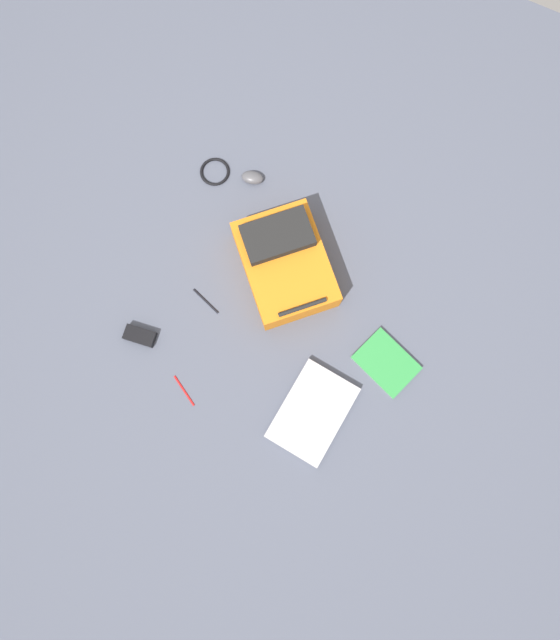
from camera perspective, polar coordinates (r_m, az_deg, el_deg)
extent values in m
plane|color=#4C5160|center=(2.08, 0.04, 0.70)|extent=(3.55, 3.55, 0.00)
cube|color=orange|center=(2.05, 0.59, 6.04)|extent=(0.52, 0.52, 0.14)
cube|color=black|center=(1.99, -0.29, 9.26)|extent=(0.29, 0.30, 0.04)
cylinder|color=black|center=(1.93, 2.48, 1.42)|extent=(0.14, 0.15, 0.02)
cube|color=#929296|center=(2.04, 3.61, -10.10)|extent=(0.37, 0.26, 0.02)
cube|color=#B7B7BC|center=(2.02, 3.64, -10.10)|extent=(0.36, 0.26, 0.01)
cube|color=silver|center=(2.08, 11.56, -4.72)|extent=(0.23, 0.26, 0.02)
cube|color=#2D8C3F|center=(2.07, 11.61, -4.69)|extent=(0.24, 0.27, 0.00)
ellipsoid|color=#4C4C51|center=(2.24, -3.05, 15.37)|extent=(0.08, 0.10, 0.04)
torus|color=black|center=(2.28, -7.18, 15.86)|extent=(0.12, 0.12, 0.01)
cube|color=black|center=(2.12, -15.15, -1.69)|extent=(0.08, 0.13, 0.03)
cylinder|color=black|center=(2.10, -8.15, 2.09)|extent=(0.05, 0.14, 0.01)
cylinder|color=red|center=(2.07, -10.50, -7.64)|extent=(0.08, 0.13, 0.01)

